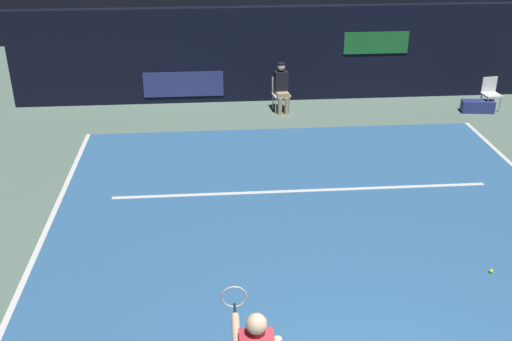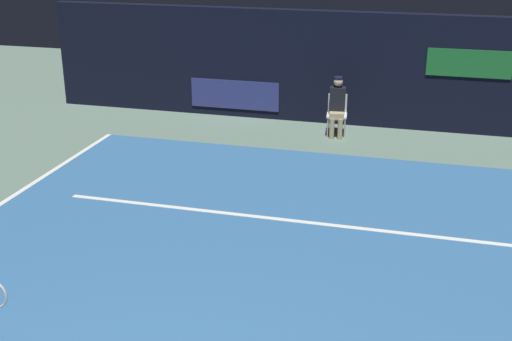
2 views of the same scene
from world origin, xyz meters
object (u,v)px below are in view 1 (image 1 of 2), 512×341
object	(u,v)px
line_judge_on_chair	(281,87)
courtside_chair_near	(491,92)
tennis_ball	(491,271)
equipment_bag	(478,106)

from	to	relation	value
line_judge_on_chair	courtside_chair_near	distance (m)	5.64
tennis_ball	equipment_bag	xyz separation A→B (m)	(2.81, 7.19, 0.11)
line_judge_on_chair	tennis_ball	size ratio (longest dim) A/B	19.41
line_judge_on_chair	tennis_ball	distance (m)	8.09
line_judge_on_chair	courtside_chair_near	xyz separation A→B (m)	(5.63, -0.32, -0.18)
tennis_ball	line_judge_on_chair	bearing A→B (deg)	107.63
equipment_bag	line_judge_on_chair	bearing A→B (deg)	-178.07
courtside_chair_near	tennis_ball	bearing A→B (deg)	-113.40
tennis_ball	courtside_chair_near	bearing A→B (deg)	66.60
line_judge_on_chair	courtside_chair_near	size ratio (longest dim) A/B	1.50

